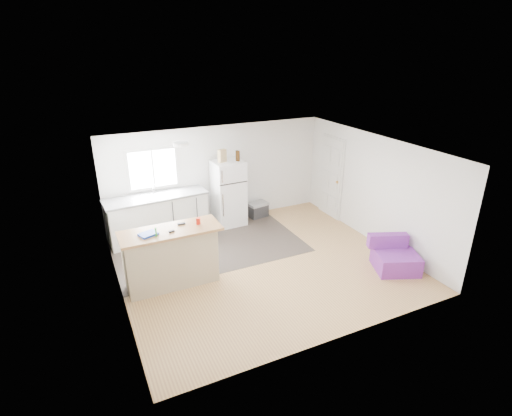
{
  "coord_description": "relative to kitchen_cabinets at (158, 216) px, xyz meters",
  "views": [
    {
      "loc": [
        -3.17,
        -6.38,
        4.18
      ],
      "look_at": [
        0.2,
        0.7,
        0.94
      ],
      "focal_mm": 28.0,
      "sensor_mm": 36.0,
      "label": 1
    }
  ],
  "objects": [
    {
      "name": "room",
      "position": [
        1.61,
        -2.15,
        0.68
      ],
      "size": [
        5.51,
        5.01,
        2.41
      ],
      "color": "#A87546",
      "rests_on": "ground"
    },
    {
      "name": "vinyl_zone",
      "position": [
        0.88,
        -0.9,
        -0.52
      ],
      "size": [
        4.05,
        2.5,
        0.0
      ],
      "primitive_type": "cube",
      "color": "#362C28",
      "rests_on": "floor"
    },
    {
      "name": "window",
      "position": [
        0.06,
        0.34,
        1.03
      ],
      "size": [
        1.18,
        0.06,
        0.98
      ],
      "color": "white",
      "rests_on": "back_wall"
    },
    {
      "name": "interior_door",
      "position": [
        4.33,
        -0.6,
        0.5
      ],
      "size": [
        0.11,
        0.92,
        2.1
      ],
      "color": "white",
      "rests_on": "right_wall"
    },
    {
      "name": "ceiling_fixture",
      "position": [
        0.41,
        -0.95,
        1.84
      ],
      "size": [
        0.3,
        0.3,
        0.07
      ],
      "primitive_type": "cylinder",
      "color": "white",
      "rests_on": "ceiling"
    },
    {
      "name": "kitchen_cabinets",
      "position": [
        0.0,
        0.0,
        0.0
      ],
      "size": [
        2.33,
        0.87,
        1.32
      ],
      "rotation": [
        0.0,
        0.0,
        0.07
      ],
      "color": "white",
      "rests_on": "floor"
    },
    {
      "name": "peninsula",
      "position": [
        -0.22,
        -2.07,
        0.04
      ],
      "size": [
        1.81,
        0.7,
        1.11
      ],
      "rotation": [
        0.0,
        0.0,
        0.01
      ],
      "color": "tan",
      "rests_on": "floor"
    },
    {
      "name": "refrigerator",
      "position": [
        1.75,
        0.0,
        0.28
      ],
      "size": [
        0.73,
        0.7,
        1.61
      ],
      "rotation": [
        0.0,
        0.0,
        0.04
      ],
      "color": "white",
      "rests_on": "floor"
    },
    {
      "name": "cooler",
      "position": [
        2.58,
        0.08,
        -0.32
      ],
      "size": [
        0.55,
        0.42,
        0.38
      ],
      "rotation": [
        0.0,
        0.0,
        0.17
      ],
      "color": "#2E2E30",
      "rests_on": "floor"
    },
    {
      "name": "purple_seat",
      "position": [
        3.91,
        -3.43,
        -0.28
      ],
      "size": [
        1.03,
        1.02,
        0.66
      ],
      "rotation": [
        0.0,
        0.0,
        -0.39
      ],
      "color": "purple",
      "rests_on": "floor"
    },
    {
      "name": "cleaner_jug",
      "position": [
        0.18,
        -2.13,
        -0.38
      ],
      "size": [
        0.16,
        0.12,
        0.32
      ],
      "rotation": [
        0.0,
        0.0,
        0.15
      ],
      "color": "white",
      "rests_on": "floor"
    },
    {
      "name": "mop",
      "position": [
        -0.54,
        -2.21,
        -0.29
      ],
      "size": [
        0.24,
        0.36,
        1.3
      ],
      "rotation": [
        0.0,
        0.0,
        -0.16
      ],
      "color": "green",
      "rests_on": "floor"
    },
    {
      "name": "red_cup",
      "position": [
        0.34,
        -2.06,
        0.65
      ],
      "size": [
        0.1,
        0.1,
        0.12
      ],
      "primitive_type": "cylinder",
      "rotation": [
        0.0,
        0.0,
        -0.36
      ],
      "color": "red",
      "rests_on": "peninsula"
    },
    {
      "name": "blue_tray",
      "position": [
        -0.58,
        -2.12,
        0.61
      ],
      "size": [
        0.36,
        0.31,
        0.04
      ],
      "primitive_type": "cube",
      "rotation": [
        0.0,
        0.0,
        0.35
      ],
      "color": "#143AC3",
      "rests_on": "peninsula"
    },
    {
      "name": "tool_a",
      "position": [
        0.06,
        -1.94,
        0.6
      ],
      "size": [
        0.14,
        0.06,
        0.03
      ],
      "primitive_type": "cube",
      "rotation": [
        0.0,
        0.0,
        -0.09
      ],
      "color": "black",
      "rests_on": "peninsula"
    },
    {
      "name": "tool_b",
      "position": [
        -0.19,
        -2.17,
        0.6
      ],
      "size": [
        0.11,
        0.06,
        0.03
      ],
      "primitive_type": "cube",
      "rotation": [
        0.0,
        0.0,
        0.18
      ],
      "color": "black",
      "rests_on": "peninsula"
    },
    {
      "name": "cardboard_box",
      "position": [
        1.61,
        -0.01,
        1.24
      ],
      "size": [
        0.22,
        0.17,
        0.3
      ],
      "primitive_type": "cube",
      "rotation": [
        0.0,
        0.0,
        0.38
      ],
      "color": "tan",
      "rests_on": "refrigerator"
    },
    {
      "name": "bottle_left",
      "position": [
        1.98,
        -0.11,
        1.21
      ],
      "size": [
        0.07,
        0.07,
        0.25
      ],
      "primitive_type": "cylinder",
      "rotation": [
        0.0,
        0.0,
        0.03
      ],
      "color": "#351F09",
      "rests_on": "refrigerator"
    },
    {
      "name": "bottle_right",
      "position": [
        1.97,
        -0.06,
        1.21
      ],
      "size": [
        0.08,
        0.08,
        0.25
      ],
      "primitive_type": "cylinder",
      "rotation": [
        0.0,
        0.0,
        0.09
      ],
      "color": "#351F09",
      "rests_on": "refrigerator"
    }
  ]
}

